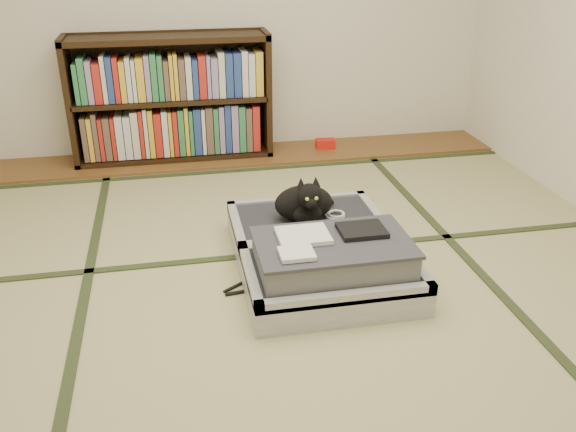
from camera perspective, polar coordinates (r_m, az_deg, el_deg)
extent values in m
plane|color=tan|center=(3.02, 0.37, -7.16)|extent=(4.50, 4.50, 0.00)
cube|color=brown|center=(4.81, -4.45, 5.65)|extent=(4.00, 0.50, 0.02)
cube|color=red|center=(4.94, 3.50, 6.79)|extent=(0.16, 0.11, 0.07)
cube|color=#2D381E|center=(3.02, -18.81, -8.72)|extent=(0.05, 4.50, 0.01)
cube|color=#2D381E|center=(3.34, 17.48, -4.98)|extent=(0.05, 4.50, 0.01)
cube|color=#2D381E|center=(3.36, -1.00, -3.50)|extent=(4.00, 0.05, 0.01)
cube|color=#2D381E|center=(4.53, -3.97, 4.32)|extent=(4.00, 0.05, 0.01)
cube|color=black|center=(4.76, -19.61, 9.87)|extent=(0.04, 0.34, 0.95)
cube|color=black|center=(4.77, -2.07, 11.32)|extent=(0.04, 0.34, 0.95)
cube|color=black|center=(4.84, -10.44, 5.68)|extent=(1.48, 0.34, 0.04)
cube|color=black|center=(4.62, -11.32, 16.00)|extent=(1.48, 0.34, 0.04)
cube|color=black|center=(4.71, -10.86, 10.70)|extent=(1.41, 0.34, 0.03)
cube|color=black|center=(4.86, -10.91, 11.17)|extent=(1.48, 0.02, 0.95)
cube|color=gray|center=(4.75, -10.64, 8.09)|extent=(1.33, 0.24, 0.40)
cube|color=gray|center=(4.65, -11.04, 12.90)|extent=(1.33, 0.24, 0.36)
cube|color=silver|center=(2.97, 4.13, -6.26)|extent=(0.83, 0.55, 0.14)
cube|color=#28292F|center=(2.95, 4.15, -5.64)|extent=(0.74, 0.47, 0.11)
cube|color=silver|center=(2.72, 5.58, -7.63)|extent=(0.83, 0.04, 0.06)
cube|color=silver|center=(3.15, 2.97, -2.67)|extent=(0.83, 0.04, 0.06)
cube|color=silver|center=(2.86, -3.50, -5.75)|extent=(0.04, 0.55, 0.06)
cube|color=silver|center=(3.05, 11.36, -4.16)|extent=(0.04, 0.55, 0.06)
cube|color=silver|center=(3.44, 1.74, -1.51)|extent=(0.83, 0.55, 0.14)
cube|color=#28292F|center=(3.42, 1.75, -0.95)|extent=(0.74, 0.47, 0.11)
cube|color=silver|center=(3.18, 2.78, -2.30)|extent=(0.83, 0.04, 0.06)
cube|color=silver|center=(3.63, 0.86, 1.37)|extent=(0.83, 0.04, 0.06)
cube|color=silver|center=(3.35, -4.84, -0.92)|extent=(0.04, 0.55, 0.06)
cube|color=silver|center=(3.51, 8.04, 0.20)|extent=(0.04, 0.55, 0.06)
cylinder|color=black|center=(3.16, 2.88, -2.40)|extent=(0.75, 0.03, 0.03)
cube|color=gray|center=(2.90, 4.22, -3.93)|extent=(0.71, 0.43, 0.14)
cube|color=#3F3E46|center=(2.86, 4.27, -2.48)|extent=(0.73, 0.45, 0.02)
cube|color=white|center=(2.87, 1.42, -1.83)|extent=(0.24, 0.20, 0.02)
cube|color=black|center=(2.94, 6.92, -1.31)|extent=(0.22, 0.18, 0.02)
cube|color=white|center=(2.71, 0.81, -3.53)|extent=(0.16, 0.13, 0.02)
cube|color=white|center=(2.70, 0.54, -9.59)|extent=(0.07, 0.01, 0.05)
cube|color=white|center=(2.73, 3.31, -9.51)|extent=(0.06, 0.01, 0.04)
cube|color=orange|center=(2.84, 11.02, -8.24)|extent=(0.06, 0.01, 0.04)
cube|color=#197F33|center=(2.80, 9.57, -8.08)|extent=(0.04, 0.01, 0.03)
ellipsoid|color=black|center=(3.34, 1.47, 1.20)|extent=(0.32, 0.21, 0.20)
ellipsoid|color=black|center=(3.27, 1.83, 0.18)|extent=(0.16, 0.12, 0.12)
ellipsoid|color=black|center=(3.19, 1.99, 1.92)|extent=(0.14, 0.13, 0.13)
sphere|color=black|center=(3.15, 2.22, 1.15)|extent=(0.06, 0.06, 0.06)
cone|color=black|center=(3.17, 1.22, 3.12)|extent=(0.05, 0.06, 0.06)
cone|color=black|center=(3.19, 2.62, 3.22)|extent=(0.05, 0.06, 0.06)
sphere|color=#A5BF33|center=(3.13, 1.80, 1.59)|extent=(0.02, 0.02, 0.02)
sphere|color=#A5BF33|center=(3.14, 2.67, 1.66)|extent=(0.02, 0.02, 0.02)
cylinder|color=black|center=(3.48, 2.88, 0.93)|extent=(0.20, 0.12, 0.04)
torus|color=white|center=(3.42, 4.41, 0.04)|extent=(0.12, 0.12, 0.02)
torus|color=white|center=(3.41, 4.53, 0.21)|extent=(0.10, 0.10, 0.01)
cube|color=black|center=(3.04, -2.65, -6.80)|extent=(0.35, 0.06, 0.01)
cube|color=black|center=(3.08, -4.76, -6.47)|extent=(0.15, 0.11, 0.01)
cube|color=black|center=(3.10, -0.86, -6.09)|extent=(0.15, 0.11, 0.01)
cylinder|color=black|center=(3.15, -3.00, -5.62)|extent=(0.01, 0.06, 0.01)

